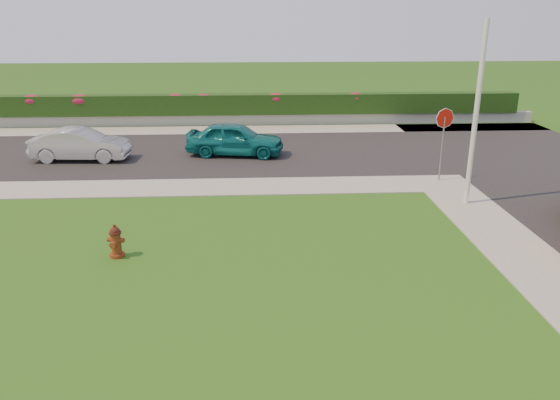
{
  "coord_description": "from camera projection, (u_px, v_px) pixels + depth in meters",
  "views": [
    {
      "loc": [
        -0.04,
        -9.98,
        6.09
      ],
      "look_at": [
        0.73,
        4.91,
        0.9
      ],
      "focal_mm": 35.0,
      "sensor_mm": 36.0,
      "label": 1
    }
  ],
  "objects": [
    {
      "name": "flower_clump_a",
      "position": [
        32.0,
        100.0,
        29.68
      ],
      "size": [
        1.21,
        0.78,
        0.6
      ],
      "primitive_type": "ellipsoid",
      "color": "#A41C3A",
      "rests_on": "hedge"
    },
    {
      "name": "stop_sign",
      "position": [
        444.0,
        127.0,
        19.93
      ],
      "size": [
        0.73,
        0.21,
        2.76
      ],
      "rotation": [
        0.0,
        0.0,
        -0.14
      ],
      "color": "slate",
      "rests_on": "ground"
    },
    {
      "name": "street_far",
      "position": [
        142.0,
        154.0,
        24.37
      ],
      "size": [
        26.0,
        8.0,
        0.04
      ],
      "primitive_type": "cube",
      "color": "black",
      "rests_on": "ground"
    },
    {
      "name": "fire_hydrant",
      "position": [
        116.0,
        242.0,
        14.13
      ],
      "size": [
        0.46,
        0.44,
        0.89
      ],
      "rotation": [
        0.0,
        0.0,
        -0.21
      ],
      "color": "#591C0E",
      "rests_on": "ground"
    },
    {
      "name": "curb_corner",
      "position": [
        443.0,
        183.0,
        20.24
      ],
      "size": [
        2.0,
        2.0,
        0.04
      ],
      "primitive_type": "cube",
      "color": "gray",
      "rests_on": "ground"
    },
    {
      "name": "flower_clump_d",
      "position": [
        204.0,
        98.0,
        30.13
      ],
      "size": [
        1.05,
        0.68,
        0.53
      ],
      "primitive_type": "ellipsoid",
      "color": "#A41C3A",
      "rests_on": "hedge"
    },
    {
      "name": "sedan_silver",
      "position": [
        80.0,
        145.0,
        23.13
      ],
      "size": [
        4.14,
        1.63,
        1.34
      ],
      "primitive_type": "imported",
      "rotation": [
        0.0,
        0.0,
        1.52
      ],
      "color": "#A5A7AD",
      "rests_on": "street_far"
    },
    {
      "name": "sidewalk_beyond",
      "position": [
        234.0,
        130.0,
        29.28
      ],
      "size": [
        34.0,
        2.0,
        0.04
      ],
      "primitive_type": "cube",
      "color": "gray",
      "rests_on": "ground"
    },
    {
      "name": "flower_clump_f",
      "position": [
        356.0,
        98.0,
        30.55
      ],
      "size": [
        1.12,
        0.72,
        0.56
      ],
      "primitive_type": "ellipsoid",
      "color": "#A41C3A",
      "rests_on": "hedge"
    },
    {
      "name": "sedan_teal",
      "position": [
        235.0,
        139.0,
        23.94
      ],
      "size": [
        4.45,
        2.34,
        1.44
      ],
      "primitive_type": "imported",
      "rotation": [
        0.0,
        0.0,
        1.41
      ],
      "color": "#0D6265",
      "rests_on": "street_far"
    },
    {
      "name": "retaining_wall",
      "position": [
        235.0,
        120.0,
        30.6
      ],
      "size": [
        34.0,
        0.4,
        0.6
      ],
      "primitive_type": "cube",
      "color": "gray",
      "rests_on": "ground"
    },
    {
      "name": "ground",
      "position": [
        257.0,
        318.0,
        11.41
      ],
      "size": [
        120.0,
        120.0,
        0.0
      ],
      "primitive_type": "plane",
      "color": "black",
      "rests_on": "ground"
    },
    {
      "name": "hedge",
      "position": [
        234.0,
        104.0,
        30.42
      ],
      "size": [
        32.0,
        0.9,
        1.1
      ],
      "primitive_type": "cube",
      "color": "black",
      "rests_on": "retaining_wall"
    },
    {
      "name": "flower_clump_b",
      "position": [
        80.0,
        100.0,
        29.81
      ],
      "size": [
        1.27,
        0.82,
        0.64
      ],
      "primitive_type": "ellipsoid",
      "color": "#A41C3A",
      "rests_on": "hedge"
    },
    {
      "name": "utility_pole",
      "position": [
        476.0,
        116.0,
        17.19
      ],
      "size": [
        0.16,
        0.16,
        5.9
      ],
      "primitive_type": "cylinder",
      "color": "silver",
      "rests_on": "ground"
    },
    {
      "name": "sidewalk_far",
      "position": [
        87.0,
        189.0,
        19.6
      ],
      "size": [
        24.0,
        2.0,
        0.04
      ],
      "primitive_type": "cube",
      "color": "gray",
      "rests_on": "ground"
    },
    {
      "name": "flower_clump_e",
      "position": [
        276.0,
        98.0,
        30.33
      ],
      "size": [
        1.18,
        0.76,
        0.59
      ],
      "primitive_type": "ellipsoid",
      "color": "#A41C3A",
      "rests_on": "hedge"
    },
    {
      "name": "flower_clump_c",
      "position": [
        175.0,
        99.0,
        30.05
      ],
      "size": [
        1.09,
        0.7,
        0.55
      ],
      "primitive_type": "ellipsoid",
      "color": "#A41C3A",
      "rests_on": "hedge"
    }
  ]
}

